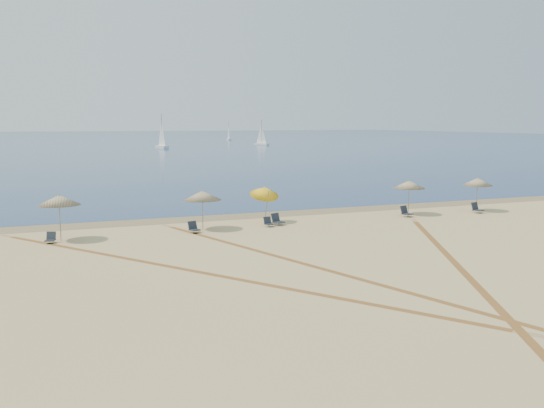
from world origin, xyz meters
The scene contains 18 objects.
ground centered at (0.00, 0.00, 0.00)m, with size 160.00×160.00×0.00m, color tan.
ocean centered at (0.00, 225.00, 0.01)m, with size 500.00×500.00×0.00m, color #0C2151.
wet_sand centered at (0.00, 24.00, 0.00)m, with size 500.00×500.00×0.00m, color olive.
umbrella_1 centered at (-12.70, 19.33, 2.24)m, with size 2.27×2.27×2.58m.
umbrella_2 centered at (-4.58, 19.78, 2.07)m, with size 2.30×2.30×2.42m.
umbrella_3 centered at (-0.26, 20.61, 2.06)m, with size 1.88×1.95×2.65m.
umbrella_4 centered at (10.36, 20.21, 2.13)m, with size 2.22×2.22×2.47m.
umbrella_5 centered at (15.95, 19.82, 2.15)m, with size 2.17×2.17×2.49m.
chair_2 centered at (-13.24, 18.84, 0.26)m, with size 0.64×0.70×0.59m.
chair_3 centered at (-5.34, 18.99, 0.29)m, with size 0.71×0.77×0.67m.
chair_4 centered at (-0.52, 19.29, 0.27)m, with size 0.59×0.66×0.60m.
chair_5 centered at (0.20, 19.62, 0.33)m, with size 0.83×0.89×0.74m.
chair_6 centered at (9.67, 19.50, 0.33)m, with size 0.80×0.87×0.74m.
chair_7 centered at (15.38, 19.13, 0.33)m, with size 0.75×0.83×0.74m.
sailboat_0 centered at (45.10, 143.74, 2.16)m, with size 3.28×4.81×7.12m.
sailboat_2 centered at (50.00, 190.98, 1.95)m, with size 1.54×4.42×6.44m.
sailboat_3 centered at (14.85, 133.34, 2.57)m, with size 2.41×5.87×8.50m.
tire_tracks centered at (-2.21, 8.02, 0.00)m, with size 49.56×43.99×0.00m.
Camera 1 is at (-13.54, -14.67, 6.44)m, focal length 39.23 mm.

